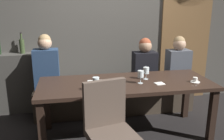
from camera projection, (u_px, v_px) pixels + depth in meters
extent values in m
plane|color=black|center=(125.00, 134.00, 3.26)|extent=(9.00, 9.00, 0.00)
cube|color=#4C4944|center=(110.00, 16.00, 4.01)|extent=(6.00, 0.12, 3.00)
cube|color=brown|center=(185.00, 41.00, 4.30)|extent=(0.90, 0.05, 2.10)
cube|color=#413E3A|center=(17.00, 83.00, 3.85)|extent=(1.10, 0.28, 0.95)
cube|color=black|center=(42.00, 131.00, 2.66)|extent=(0.08, 0.08, 0.69)
cube|color=black|center=(212.00, 116.00, 3.01)|extent=(0.08, 0.08, 0.69)
cube|color=black|center=(47.00, 105.00, 3.32)|extent=(0.08, 0.08, 0.69)
cube|color=black|center=(186.00, 96.00, 3.67)|extent=(0.08, 0.08, 0.69)
cube|color=#302119|center=(126.00, 84.00, 3.07)|extent=(2.20, 0.84, 0.04)
cube|color=#40352A|center=(115.00, 102.00, 3.87)|extent=(2.50, 0.40, 0.35)
cube|color=brown|center=(115.00, 89.00, 3.81)|extent=(2.50, 0.44, 0.10)
cube|color=brown|center=(112.00, 137.00, 2.32)|extent=(0.53, 0.53, 0.08)
cube|color=brown|center=(105.00, 103.00, 2.41)|extent=(0.44, 0.16, 0.48)
cube|color=navy|center=(47.00, 70.00, 3.56)|extent=(0.36, 0.24, 0.61)
sphere|color=tan|center=(45.00, 43.00, 3.45)|extent=(0.20, 0.20, 0.20)
sphere|color=#9E7F56|center=(45.00, 40.00, 3.46)|extent=(0.18, 0.18, 0.18)
cube|color=black|center=(144.00, 69.00, 3.78)|extent=(0.36, 0.24, 0.53)
sphere|color=tan|center=(145.00, 46.00, 3.69)|extent=(0.20, 0.20, 0.20)
sphere|color=brown|center=(145.00, 44.00, 3.69)|extent=(0.18, 0.18, 0.18)
cube|color=#4C515B|center=(178.00, 66.00, 3.89)|extent=(0.36, 0.24, 0.54)
sphere|color=tan|center=(179.00, 44.00, 3.80)|extent=(0.20, 0.20, 0.20)
sphere|color=#9E7F56|center=(179.00, 42.00, 3.80)|extent=(0.18, 0.18, 0.18)
cylinder|color=#384728|center=(22.00, 46.00, 3.74)|extent=(0.08, 0.08, 0.22)
cylinder|color=#384728|center=(21.00, 36.00, 3.70)|extent=(0.03, 0.03, 0.09)
cylinder|color=black|center=(21.00, 33.00, 3.68)|extent=(0.03, 0.03, 0.02)
cylinder|color=silver|center=(96.00, 91.00, 2.74)|extent=(0.06, 0.06, 0.00)
cylinder|color=silver|center=(96.00, 88.00, 2.73)|extent=(0.01, 0.01, 0.07)
cylinder|color=silver|center=(96.00, 81.00, 2.71)|extent=(0.08, 0.08, 0.08)
cylinder|color=gold|center=(96.00, 82.00, 2.71)|extent=(0.07, 0.07, 0.04)
cylinder|color=silver|center=(140.00, 83.00, 3.01)|extent=(0.06, 0.06, 0.00)
cylinder|color=silver|center=(140.00, 80.00, 3.00)|extent=(0.01, 0.01, 0.07)
cylinder|color=silver|center=(141.00, 74.00, 2.98)|extent=(0.08, 0.08, 0.08)
cylinder|color=gold|center=(141.00, 75.00, 2.98)|extent=(0.07, 0.07, 0.05)
cylinder|color=silver|center=(146.00, 79.00, 3.17)|extent=(0.06, 0.06, 0.00)
cylinder|color=silver|center=(146.00, 76.00, 3.16)|extent=(0.01, 0.01, 0.07)
cylinder|color=silver|center=(146.00, 70.00, 3.14)|extent=(0.08, 0.08, 0.08)
cylinder|color=white|center=(195.00, 82.00, 3.05)|extent=(0.12, 0.12, 0.01)
cylinder|color=white|center=(195.00, 79.00, 3.04)|extent=(0.06, 0.06, 0.06)
cylinder|color=brown|center=(195.00, 78.00, 3.03)|extent=(0.05, 0.05, 0.01)
cube|color=white|center=(96.00, 82.00, 3.02)|extent=(0.19, 0.19, 0.01)
cube|color=#381E14|center=(96.00, 81.00, 3.02)|extent=(0.08, 0.06, 0.04)
cube|color=silver|center=(160.00, 84.00, 2.98)|extent=(0.12, 0.12, 0.01)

